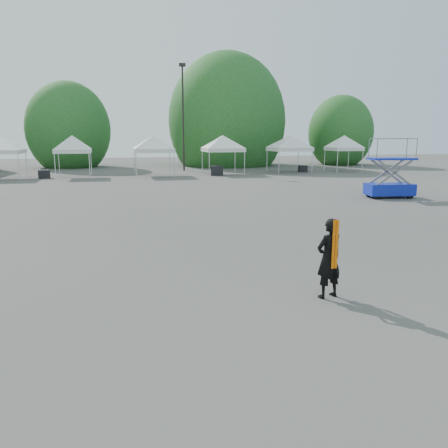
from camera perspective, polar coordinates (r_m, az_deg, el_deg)
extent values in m
plane|color=#474442|center=(10.68, 4.98, -6.46)|extent=(120.00, 120.00, 0.00)
cylinder|color=black|center=(42.12, -5.35, 13.39)|extent=(0.16, 0.16, 9.50)
cube|color=black|center=(42.57, -5.48, 20.00)|extent=(0.60, 0.25, 0.30)
cylinder|color=#382314|center=(49.88, -19.43, 8.34)|extent=(0.36, 0.36, 2.27)
ellipsoid|color=#1B521F|center=(49.84, -19.65, 11.55)|extent=(4.16, 4.16, 4.78)
cylinder|color=#382314|center=(50.18, 0.38, 9.29)|extent=(0.36, 0.36, 2.80)
ellipsoid|color=#1B521F|center=(50.17, 0.39, 13.23)|extent=(5.12, 5.12, 5.89)
cylinder|color=#382314|center=(53.09, 14.83, 8.66)|extent=(0.36, 0.36, 2.10)
ellipsoid|color=#1B521F|center=(53.05, 14.97, 11.45)|extent=(3.84, 3.84, 4.42)
cylinder|color=silver|center=(36.56, -25.23, 6.79)|extent=(0.06, 0.06, 2.00)
cylinder|color=silver|center=(39.63, -24.37, 7.14)|extent=(0.06, 0.06, 2.00)
cube|color=silver|center=(38.36, -27.24, 8.40)|extent=(3.33, 3.33, 0.30)
cylinder|color=silver|center=(36.21, -21.20, 7.07)|extent=(0.06, 0.06, 2.00)
cylinder|color=silver|center=(35.98, -17.15, 7.31)|extent=(0.06, 0.06, 2.00)
cylinder|color=silver|center=(38.73, -20.74, 7.34)|extent=(0.06, 0.06, 2.00)
cylinder|color=silver|center=(38.52, -16.95, 7.56)|extent=(0.06, 0.06, 2.00)
cube|color=silver|center=(37.29, -19.12, 8.98)|extent=(2.75, 2.75, 0.30)
pyramid|color=silver|center=(37.27, -19.25, 10.90)|extent=(3.88, 3.88, 1.10)
cylinder|color=silver|center=(35.60, -11.38, 7.55)|extent=(0.06, 0.06, 2.00)
cylinder|color=silver|center=(35.86, -6.52, 7.73)|extent=(0.06, 0.06, 2.00)
cylinder|color=silver|center=(38.60, -11.59, 7.83)|extent=(0.06, 0.06, 2.00)
cylinder|color=silver|center=(38.84, -7.10, 7.99)|extent=(0.06, 0.06, 2.00)
cube|color=silver|center=(37.15, -9.20, 9.45)|extent=(3.21, 3.21, 0.30)
pyramid|color=silver|center=(37.13, -9.26, 11.38)|extent=(4.54, 4.54, 1.10)
cylinder|color=silver|center=(36.72, -1.93, 7.88)|extent=(0.06, 0.06, 2.00)
cylinder|color=silver|center=(37.47, 2.70, 7.94)|extent=(0.06, 0.06, 2.00)
cylinder|color=silver|center=(39.71, -2.86, 8.14)|extent=(0.06, 0.06, 2.00)
cylinder|color=silver|center=(40.41, 1.45, 8.20)|extent=(0.06, 0.06, 2.00)
cube|color=silver|center=(38.50, -0.16, 9.66)|extent=(3.26, 3.26, 0.30)
pyramid|color=silver|center=(38.48, -0.16, 11.52)|extent=(4.61, 4.61, 1.10)
cylinder|color=silver|center=(38.59, 7.19, 7.97)|extent=(0.06, 0.06, 2.00)
cylinder|color=silver|center=(39.81, 11.45, 7.94)|extent=(0.06, 0.06, 2.00)
cylinder|color=silver|center=(41.52, 5.64, 8.24)|extent=(0.06, 0.06, 2.00)
cylinder|color=silver|center=(42.66, 9.65, 8.22)|extent=(0.06, 0.06, 2.00)
cube|color=silver|center=(40.57, 8.53, 9.62)|extent=(3.33, 3.33, 0.30)
pyramid|color=silver|center=(40.55, 8.58, 11.39)|extent=(4.71, 4.71, 1.10)
cylinder|color=silver|center=(41.10, 14.59, 7.90)|extent=(0.06, 0.06, 2.00)
cylinder|color=silver|center=(42.36, 17.63, 7.83)|extent=(0.06, 0.06, 2.00)
cylinder|color=silver|center=(43.34, 13.00, 8.14)|extent=(0.06, 0.06, 2.00)
cylinder|color=silver|center=(44.53, 15.93, 8.07)|extent=(0.06, 0.06, 2.00)
cube|color=silver|center=(42.77, 15.37, 9.43)|extent=(2.73, 2.73, 0.30)
pyramid|color=silver|center=(42.75, 15.46, 11.11)|extent=(3.86, 3.86, 1.10)
imported|color=black|center=(9.15, 13.54, -4.39)|extent=(0.69, 0.54, 1.66)
cube|color=#F66504|center=(8.92, 14.13, -2.61)|extent=(0.13, 0.02, 1.00)
cube|color=#0B1099|center=(25.19, 20.79, 4.27)|extent=(2.59, 1.56, 0.61)
cube|color=#0B1099|center=(25.06, 21.05, 7.96)|extent=(2.48, 1.49, 0.10)
cylinder|color=black|center=(24.38, 19.33, 3.50)|extent=(0.38, 0.20, 0.37)
cylinder|color=black|center=(25.20, 23.12, 3.47)|extent=(0.38, 0.20, 0.37)
cylinder|color=black|center=(25.29, 18.37, 3.83)|extent=(0.38, 0.20, 0.37)
cylinder|color=black|center=(26.09, 22.06, 3.79)|extent=(0.38, 0.20, 0.37)
cube|color=black|center=(37.28, -22.43, 6.04)|extent=(0.86, 0.68, 0.65)
cube|color=black|center=(37.05, -0.92, 6.98)|extent=(1.18, 1.01, 0.80)
cube|color=black|center=(41.32, 10.25, 7.12)|extent=(0.84, 0.69, 0.60)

